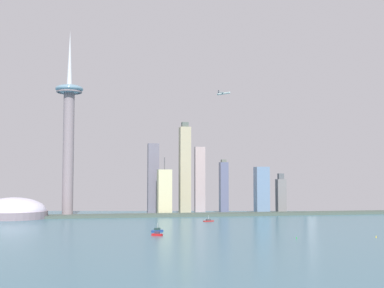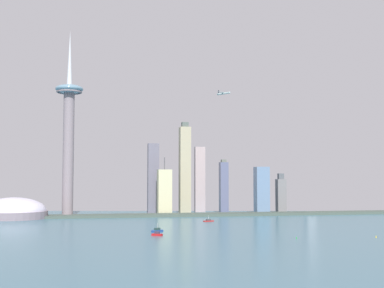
% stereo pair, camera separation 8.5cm
% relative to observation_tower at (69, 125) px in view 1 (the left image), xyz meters
% --- Properties ---
extents(ground_plane, '(6000.00, 6000.00, 0.00)m').
position_rel_observation_tower_xyz_m(ground_plane, '(224.18, -471.58, -150.83)').
color(ground_plane, '#426F82').
extents(waterfront_pier, '(707.98, 47.25, 3.97)m').
position_rel_observation_tower_xyz_m(waterfront_pier, '(224.18, -20.39, -148.84)').
color(waterfront_pier, '#47564D').
rests_on(waterfront_pier, ground).
extents(observation_tower, '(45.95, 45.95, 311.13)m').
position_rel_observation_tower_xyz_m(observation_tower, '(0.00, 0.00, 0.00)').
color(observation_tower, gray).
rests_on(observation_tower, ground).
extents(stadium_dome, '(105.10, 105.10, 42.80)m').
position_rel_observation_tower_xyz_m(stadium_dome, '(-81.17, -24.67, -140.54)').
color(stadium_dome, gray).
rests_on(stadium_dome, ground).
extents(skyscraper_0, '(19.48, 20.45, 164.55)m').
position_rel_observation_tower_xyz_m(skyscraper_0, '(203.73, 42.71, -71.34)').
color(skyscraper_0, tan).
rests_on(skyscraper_0, ground).
extents(skyscraper_1, '(19.90, 15.89, 126.82)m').
position_rel_observation_tower_xyz_m(skyscraper_1, '(149.29, 68.59, -87.42)').
color(skyscraper_1, slate).
rests_on(skyscraper_1, ground).
extents(skyscraper_2, '(14.60, 14.54, 96.79)m').
position_rel_observation_tower_xyz_m(skyscraper_2, '(272.62, 29.53, -103.99)').
color(skyscraper_2, slate).
rests_on(skyscraper_2, ground).
extents(skyscraper_3, '(23.96, 21.24, 83.51)m').
position_rel_observation_tower_xyz_m(skyscraper_3, '(338.32, 12.17, -109.07)').
color(skyscraper_3, '#6581A3').
rests_on(skyscraper_3, ground).
extents(skyscraper_4, '(23.81, 25.27, 99.81)m').
position_rel_observation_tower_xyz_m(skyscraper_4, '(163.69, 21.53, -111.68)').
color(skyscraper_4, beige).
rests_on(skyscraper_4, ground).
extents(skyscraper_5, '(18.29, 19.07, 126.91)m').
position_rel_observation_tower_xyz_m(skyscraper_5, '(463.85, 91.22, -89.51)').
color(skyscraper_5, '#BBAEB3').
rests_on(skyscraper_5, ground).
extents(skyscraper_6, '(16.18, 14.41, 71.66)m').
position_rel_observation_tower_xyz_m(skyscraper_6, '(373.30, 8.52, -118.10)').
color(skyscraper_6, slate).
rests_on(skyscraper_6, ground).
extents(skyscraper_7, '(18.95, 12.36, 122.09)m').
position_rel_observation_tower_xyz_m(skyscraper_7, '(238.23, 76.62, -89.78)').
color(skyscraper_7, '#B49FA0').
rests_on(skyscraper_7, ground).
extents(boat_1, '(15.42, 14.96, 10.96)m').
position_rel_observation_tower_xyz_m(boat_1, '(115.26, -270.75, -149.05)').
color(boat_1, navy).
rests_on(boat_1, ground).
extents(boat_2, '(12.18, 9.31, 4.75)m').
position_rel_observation_tower_xyz_m(boat_2, '(110.15, -311.05, -149.08)').
color(boat_2, red).
rests_on(boat_2, ground).
extents(boat_3, '(16.39, 9.07, 9.11)m').
position_rel_observation_tower_xyz_m(boat_3, '(206.98, -136.93, -149.60)').
color(boat_3, '#AC1B19').
rests_on(boat_3, ground).
extents(channel_buoy_0, '(1.48, 1.48, 2.05)m').
position_rel_observation_tower_xyz_m(channel_buoy_0, '(336.87, -370.93, -149.80)').
color(channel_buoy_0, yellow).
rests_on(channel_buoy_0, ground).
extents(channel_buoy_1, '(1.29, 1.29, 2.34)m').
position_rel_observation_tower_xyz_m(channel_buoy_1, '(249.43, -365.54, -149.66)').
color(channel_buoy_1, green).
rests_on(channel_buoy_1, ground).
extents(airplane, '(20.99, 23.87, 8.03)m').
position_rel_observation_tower_xyz_m(airplane, '(251.20, -57.49, 52.19)').
color(airplane, '#A8C1C1').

